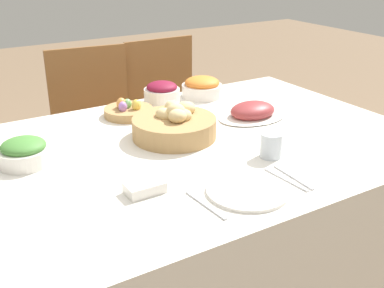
{
  "coord_description": "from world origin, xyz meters",
  "views": [
    {
      "loc": [
        -0.76,
        -1.35,
        1.44
      ],
      "look_at": [
        0.02,
        -0.09,
        0.81
      ],
      "focal_mm": 45.0,
      "sensor_mm": 36.0,
      "label": 1
    }
  ],
  "objects_px": {
    "knife": "(286,180)",
    "ham_platter": "(252,112)",
    "carrot_bowl": "(202,87)",
    "green_salad_bowl": "(24,152)",
    "bread_basket": "(175,125)",
    "chair_far_right": "(171,118)",
    "dinner_plate": "(248,191)",
    "egg_basket": "(128,111)",
    "drinking_cup": "(271,145)",
    "chair_far_center": "(98,133)",
    "spoon": "(293,177)",
    "beet_salad_bowl": "(162,93)",
    "fork": "(205,205)",
    "butter_dish": "(145,188)"
  },
  "relations": [
    {
      "from": "ham_platter",
      "to": "carrot_bowl",
      "type": "relative_size",
      "value": 1.61
    },
    {
      "from": "ham_platter",
      "to": "dinner_plate",
      "type": "bearing_deg",
      "value": -129.34
    },
    {
      "from": "bread_basket",
      "to": "ham_platter",
      "type": "distance_m",
      "value": 0.38
    },
    {
      "from": "knife",
      "to": "butter_dish",
      "type": "bearing_deg",
      "value": 155.81
    },
    {
      "from": "green_salad_bowl",
      "to": "carrot_bowl",
      "type": "bearing_deg",
      "value": 19.76
    },
    {
      "from": "chair_far_center",
      "to": "dinner_plate",
      "type": "xyz_separation_m",
      "value": [
        -0.03,
        -1.3,
        0.27
      ]
    },
    {
      "from": "fork",
      "to": "carrot_bowl",
      "type": "bearing_deg",
      "value": 54.75
    },
    {
      "from": "chair_far_center",
      "to": "beet_salad_bowl",
      "type": "bearing_deg",
      "value": -63.65
    },
    {
      "from": "carrot_bowl",
      "to": "knife",
      "type": "height_order",
      "value": "carrot_bowl"
    },
    {
      "from": "beet_salad_bowl",
      "to": "spoon",
      "type": "height_order",
      "value": "beet_salad_bowl"
    },
    {
      "from": "green_salad_bowl",
      "to": "fork",
      "type": "xyz_separation_m",
      "value": [
        0.35,
        -0.53,
        -0.04
      ]
    },
    {
      "from": "carrot_bowl",
      "to": "egg_basket",
      "type": "bearing_deg",
      "value": -170.65
    },
    {
      "from": "dinner_plate",
      "to": "egg_basket",
      "type": "bearing_deg",
      "value": 91.36
    },
    {
      "from": "chair_far_right",
      "to": "egg_basket",
      "type": "distance_m",
      "value": 0.77
    },
    {
      "from": "chair_far_center",
      "to": "spoon",
      "type": "relative_size",
      "value": 5.19
    },
    {
      "from": "green_salad_bowl",
      "to": "spoon",
      "type": "distance_m",
      "value": 0.86
    },
    {
      "from": "chair_far_right",
      "to": "egg_basket",
      "type": "height_order",
      "value": "chair_far_right"
    },
    {
      "from": "knife",
      "to": "ham_platter",
      "type": "bearing_deg",
      "value": 59.05
    },
    {
      "from": "egg_basket",
      "to": "beet_salad_bowl",
      "type": "distance_m",
      "value": 0.22
    },
    {
      "from": "carrot_bowl",
      "to": "beet_salad_bowl",
      "type": "xyz_separation_m",
      "value": [
        -0.2,
        0.02,
        0.0
      ]
    },
    {
      "from": "knife",
      "to": "dinner_plate",
      "type": "bearing_deg",
      "value": 176.88
    },
    {
      "from": "ham_platter",
      "to": "drinking_cup",
      "type": "distance_m",
      "value": 0.39
    },
    {
      "from": "carrot_bowl",
      "to": "knife",
      "type": "xyz_separation_m",
      "value": [
        -0.24,
        -0.85,
        -0.04
      ]
    },
    {
      "from": "egg_basket",
      "to": "drinking_cup",
      "type": "distance_m",
      "value": 0.67
    },
    {
      "from": "dinner_plate",
      "to": "beet_salad_bowl",
      "type": "bearing_deg",
      "value": 77.86
    },
    {
      "from": "beet_salad_bowl",
      "to": "fork",
      "type": "relative_size",
      "value": 0.88
    },
    {
      "from": "fork",
      "to": "knife",
      "type": "relative_size",
      "value": 1.0
    },
    {
      "from": "spoon",
      "to": "knife",
      "type": "bearing_deg",
      "value": -176.88
    },
    {
      "from": "egg_basket",
      "to": "butter_dish",
      "type": "relative_size",
      "value": 1.8
    },
    {
      "from": "egg_basket",
      "to": "dinner_plate",
      "type": "distance_m",
      "value": 0.78
    },
    {
      "from": "bread_basket",
      "to": "chair_far_right",
      "type": "bearing_deg",
      "value": 61.93
    },
    {
      "from": "chair_far_center",
      "to": "spoon",
      "type": "distance_m",
      "value": 1.33
    },
    {
      "from": "butter_dish",
      "to": "spoon",
      "type": "bearing_deg",
      "value": -19.72
    },
    {
      "from": "carrot_bowl",
      "to": "dinner_plate",
      "type": "xyz_separation_m",
      "value": [
        -0.39,
        -0.85,
        -0.04
      ]
    },
    {
      "from": "ham_platter",
      "to": "spoon",
      "type": "xyz_separation_m",
      "value": [
        -0.23,
        -0.5,
        -0.02
      ]
    },
    {
      "from": "carrot_bowl",
      "to": "beet_salad_bowl",
      "type": "relative_size",
      "value": 1.17
    },
    {
      "from": "chair_far_center",
      "to": "beet_salad_bowl",
      "type": "distance_m",
      "value": 0.55
    },
    {
      "from": "chair_far_center",
      "to": "chair_far_right",
      "type": "bearing_deg",
      "value": 6.48
    },
    {
      "from": "beet_salad_bowl",
      "to": "drinking_cup",
      "type": "distance_m",
      "value": 0.71
    },
    {
      "from": "dinner_plate",
      "to": "fork",
      "type": "relative_size",
      "value": 1.33
    },
    {
      "from": "ham_platter",
      "to": "fork",
      "type": "xyz_separation_m",
      "value": [
        -0.55,
        -0.5,
        -0.02
      ]
    },
    {
      "from": "chair_far_right",
      "to": "green_salad_bowl",
      "type": "distance_m",
      "value": 1.27
    },
    {
      "from": "chair_far_center",
      "to": "carrot_bowl",
      "type": "height_order",
      "value": "chair_far_center"
    },
    {
      "from": "green_salad_bowl",
      "to": "spoon",
      "type": "height_order",
      "value": "green_salad_bowl"
    },
    {
      "from": "drinking_cup",
      "to": "chair_far_right",
      "type": "bearing_deg",
      "value": 77.58
    },
    {
      "from": "egg_basket",
      "to": "green_salad_bowl",
      "type": "distance_m",
      "value": 0.54
    },
    {
      "from": "knife",
      "to": "spoon",
      "type": "relative_size",
      "value": 1.0
    },
    {
      "from": "ham_platter",
      "to": "knife",
      "type": "bearing_deg",
      "value": -117.82
    },
    {
      "from": "chair_far_right",
      "to": "fork",
      "type": "height_order",
      "value": "chair_far_right"
    },
    {
      "from": "chair_far_right",
      "to": "drinking_cup",
      "type": "relative_size",
      "value": 11.19
    }
  ]
}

